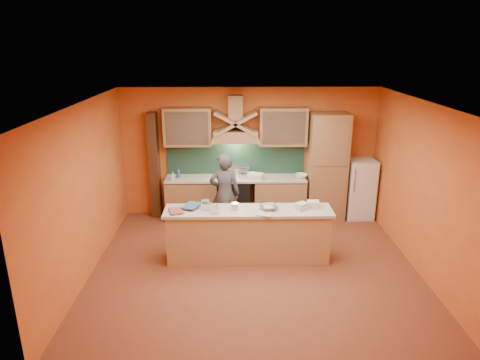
{
  "coord_description": "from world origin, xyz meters",
  "views": [
    {
      "loc": [
        -0.37,
        -6.53,
        3.72
      ],
      "look_at": [
        -0.23,
        0.9,
        1.29
      ],
      "focal_mm": 32.0,
      "sensor_mm": 36.0,
      "label": 1
    }
  ],
  "objects_px": {
    "person": "(225,194)",
    "mixing_bowl": "(269,207)",
    "kitchen_scale": "(235,207)",
    "stove": "(236,198)",
    "fridge": "(360,189)"
  },
  "relations": [
    {
      "from": "person",
      "to": "kitchen_scale",
      "type": "height_order",
      "value": "person"
    },
    {
      "from": "stove",
      "to": "kitchen_scale",
      "type": "height_order",
      "value": "kitchen_scale"
    },
    {
      "from": "stove",
      "to": "kitchen_scale",
      "type": "distance_m",
      "value": 1.96
    },
    {
      "from": "kitchen_scale",
      "to": "mixing_bowl",
      "type": "xyz_separation_m",
      "value": [
        0.58,
        -0.01,
        -0.01
      ]
    },
    {
      "from": "person",
      "to": "mixing_bowl",
      "type": "height_order",
      "value": "person"
    },
    {
      "from": "stove",
      "to": "mixing_bowl",
      "type": "bearing_deg",
      "value": -73.79
    },
    {
      "from": "person",
      "to": "fridge",
      "type": "bearing_deg",
      "value": -162.58
    },
    {
      "from": "stove",
      "to": "kitchen_scale",
      "type": "relative_size",
      "value": 8.08
    },
    {
      "from": "person",
      "to": "kitchen_scale",
      "type": "bearing_deg",
      "value": 102.21
    },
    {
      "from": "stove",
      "to": "person",
      "type": "xyz_separation_m",
      "value": [
        -0.22,
        -0.79,
        0.38
      ]
    },
    {
      "from": "person",
      "to": "kitchen_scale",
      "type": "relative_size",
      "value": 14.95
    },
    {
      "from": "fridge",
      "to": "kitchen_scale",
      "type": "distance_m",
      "value": 3.34
    },
    {
      "from": "stove",
      "to": "mixing_bowl",
      "type": "relative_size",
      "value": 3.01
    },
    {
      "from": "kitchen_scale",
      "to": "stove",
      "type": "bearing_deg",
      "value": 92.47
    },
    {
      "from": "person",
      "to": "kitchen_scale",
      "type": "xyz_separation_m",
      "value": [
        0.19,
        -1.1,
        0.16
      ]
    }
  ]
}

